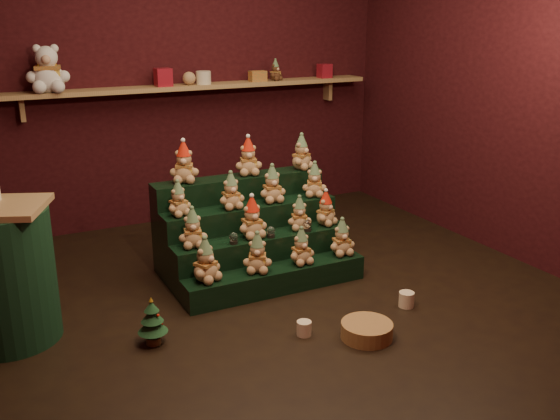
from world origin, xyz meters
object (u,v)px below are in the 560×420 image
mug_right (406,299)px  brown_bear (275,70)px  snow_globe_c (307,225)px  wicker_basket (367,330)px  mug_left (304,328)px  white_bear (47,62)px  snow_globe_a (234,238)px  side_table (3,274)px  riser_tier_front (276,279)px  snow_globe_b (271,232)px  mini_christmas_tree (152,321)px

mug_right → brown_bear: bearing=85.3°
snow_globe_c → wicker_basket: size_ratio=0.29×
mug_left → white_bear: size_ratio=0.19×
snow_globe_a → side_table: side_table is taller
riser_tier_front → side_table: size_ratio=1.59×
snow_globe_b → wicker_basket: size_ratio=0.26×
mini_christmas_tree → white_bear: white_bear is taller
mug_left → wicker_basket: (0.34, -0.21, 0.00)m
mug_right → riser_tier_front: bearing=137.2°
snow_globe_b → mug_right: size_ratio=0.80×
wicker_basket → mug_right: bearing=25.9°
wicker_basket → white_bear: size_ratio=0.67×
riser_tier_front → wicker_basket: 0.91m
snow_globe_c → wicker_basket: (-0.15, -1.04, -0.36)m
snow_globe_a → wicker_basket: snow_globe_a is taller
wicker_basket → brown_bear: (0.70, 2.69, 1.37)m
snow_globe_b → side_table: size_ratio=0.10×
side_table → white_bear: size_ratio=1.80×
snow_globe_a → wicker_basket: size_ratio=0.26×
snow_globe_a → white_bear: size_ratio=0.17×
wicker_basket → brown_bear: bearing=75.4°
snow_globe_b → mug_left: size_ratio=0.91×
mug_left → brown_bear: (1.03, 2.48, 1.37)m
riser_tier_front → wicker_basket: size_ratio=4.29×
mug_left → brown_bear: brown_bear is taller
snow_globe_c → white_bear: 2.55m
snow_globe_b → wicker_basket: snow_globe_b is taller
white_bear → brown_bear: (2.11, 0.00, -0.14)m
snow_globe_b → brown_bear: size_ratio=0.43×
wicker_basket → white_bear: white_bear is taller
snow_globe_c → side_table: (-2.14, -0.04, 0.03)m
side_table → riser_tier_front: bearing=18.7°
mug_right → mug_left: bearing=-177.8°
riser_tier_front → side_table: (-1.80, 0.12, 0.34)m
mug_left → brown_bear: 3.02m
snow_globe_a → wicker_basket: 1.19m
riser_tier_front → snow_globe_b: bearing=76.5°
snow_globe_a → white_bear: (-0.95, 1.65, 1.16)m
mug_right → white_bear: bearing=127.8°
mini_christmas_tree → brown_bear: bearing=48.4°
snow_globe_a → wicker_basket: (0.46, -1.04, -0.35)m
white_bear → mug_right: bearing=-41.5°
side_table → snow_globe_c: bearing=23.6°
riser_tier_front → snow_globe_a: (-0.26, 0.16, 0.31)m
snow_globe_a → mug_right: snow_globe_a is taller
snow_globe_a → snow_globe_b: size_ratio=1.00×
riser_tier_front → mug_left: riser_tier_front is taller
snow_globe_b → white_bear: white_bear is taller
side_table → mug_right: bearing=5.5°
riser_tier_front → snow_globe_c: 0.50m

